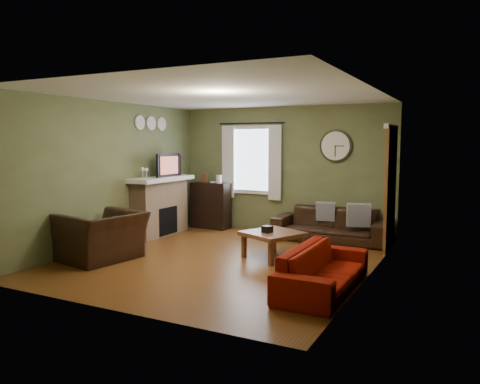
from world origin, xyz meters
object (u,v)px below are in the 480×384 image
at_px(bookshelf, 211,205).
at_px(sofa_brown, 331,225).
at_px(armchair, 102,236).
at_px(coffee_table, 273,245).
at_px(sofa_red, 323,269).

xyz_separation_m(bookshelf, sofa_brown, (2.74, -0.16, -0.19)).
bearing_deg(armchair, bookshelf, -172.52).
bearing_deg(coffee_table, armchair, -151.00).
height_order(armchair, coffee_table, armchair).
relative_size(sofa_brown, armchair, 1.82).
xyz_separation_m(bookshelf, armchair, (-0.10, -3.22, -0.12)).
bearing_deg(sofa_brown, coffee_table, -104.93).
relative_size(bookshelf, sofa_red, 0.53).
xyz_separation_m(armchair, coffee_table, (2.38, 1.32, -0.16)).
height_order(bookshelf, sofa_red, bookshelf).
relative_size(sofa_red, armchair, 1.59).
bearing_deg(sofa_red, sofa_brown, 14.29).
bearing_deg(bookshelf, sofa_brown, -3.44).
relative_size(bookshelf, coffee_table, 1.22).
bearing_deg(sofa_red, armchair, 91.75).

